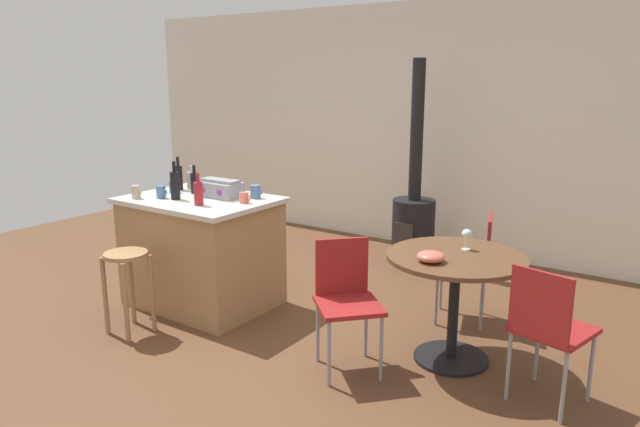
{
  "coord_description": "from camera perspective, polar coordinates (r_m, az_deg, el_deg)",
  "views": [
    {
      "loc": [
        2.86,
        -3.11,
        1.9
      ],
      "look_at": [
        0.36,
        0.51,
        0.86
      ],
      "focal_mm": 32.65,
      "sensor_mm": 36.0,
      "label": 1
    }
  ],
  "objects": [
    {
      "name": "dining_table",
      "position": [
        4.01,
        13.09,
        -6.44
      ],
      "size": [
        0.92,
        0.92,
        0.75
      ],
      "color": "black",
      "rests_on": "ground_plane"
    },
    {
      "name": "bottle_0",
      "position": [
        4.87,
        -14.03,
        2.75
      ],
      "size": [
        0.08,
        0.08,
        0.31
      ],
      "color": "black",
      "rests_on": "kitchen_island"
    },
    {
      "name": "cup_3",
      "position": [
        5.17,
        -14.12,
        2.54
      ],
      "size": [
        0.11,
        0.07,
        0.1
      ],
      "color": "#383838",
      "rests_on": "kitchen_island"
    },
    {
      "name": "wood_stove",
      "position": [
        6.08,
        9.16,
        -0.18
      ],
      "size": [
        0.44,
        0.45,
        2.08
      ],
      "color": "black",
      "rests_on": "ground_plane"
    },
    {
      "name": "toolbox",
      "position": [
        4.9,
        -9.76,
        2.42
      ],
      "size": [
        0.37,
        0.22,
        0.15
      ],
      "color": "gray",
      "rests_on": "kitchen_island"
    },
    {
      "name": "bottle_1",
      "position": [
        5.09,
        -12.18,
        2.99
      ],
      "size": [
        0.07,
        0.07,
        0.24
      ],
      "color": "black",
      "rests_on": "kitchen_island"
    },
    {
      "name": "bottle_2",
      "position": [
        4.61,
        -11.8,
        2.0
      ],
      "size": [
        0.07,
        0.07,
        0.25
      ],
      "color": "maroon",
      "rests_on": "kitchen_island"
    },
    {
      "name": "cup_2",
      "position": [
        4.64,
        -7.43,
        1.55
      ],
      "size": [
        0.11,
        0.07,
        0.08
      ],
      "color": "#DB6651",
      "rests_on": "kitchen_island"
    },
    {
      "name": "back_wall",
      "position": [
        6.68,
        9.32,
        8.37
      ],
      "size": [
        8.0,
        0.1,
        2.7
      ],
      "primitive_type": "cube",
      "color": "silver",
      "rests_on": "ground_plane"
    },
    {
      "name": "folding_chair_far",
      "position": [
        3.86,
        2.57,
        -7.96
      ],
      "size": [
        0.57,
        0.57,
        0.86
      ],
      "color": "maroon",
      "rests_on": "ground_plane"
    },
    {
      "name": "cup_1",
      "position": [
        5.0,
        -17.58,
        2.02
      ],
      "size": [
        0.11,
        0.07,
        0.11
      ],
      "color": "tan",
      "rests_on": "kitchen_island"
    },
    {
      "name": "kitchen_island",
      "position": [
        5.02,
        -11.5,
        -3.63
      ],
      "size": [
        1.22,
        0.9,
        0.92
      ],
      "color": "#A37A4C",
      "rests_on": "ground_plane"
    },
    {
      "name": "wooden_stool",
      "position": [
        4.6,
        -18.37,
        -5.72
      ],
      "size": [
        0.32,
        0.32,
        0.63
      ],
      "color": "#A37A4C",
      "rests_on": "ground_plane"
    },
    {
      "name": "bottle_4",
      "position": [
        5.28,
        -13.69,
        3.49
      ],
      "size": [
        0.07,
        0.07,
        0.29
      ],
      "color": "black",
      "rests_on": "kitchen_island"
    },
    {
      "name": "cup_0",
      "position": [
        4.96,
        -15.31,
        2.05
      ],
      "size": [
        0.11,
        0.08,
        0.1
      ],
      "color": "#4C7099",
      "rests_on": "kitchen_island"
    },
    {
      "name": "folding_chair_left",
      "position": [
        3.65,
        21.45,
        -10.15
      ],
      "size": [
        0.48,
        0.48,
        0.86
      ],
      "color": "maroon",
      "rests_on": "ground_plane"
    },
    {
      "name": "ground_plane",
      "position": [
        4.63,
        -7.39,
        -11.11
      ],
      "size": [
        8.8,
        8.8,
        0.0
      ],
      "primitive_type": "plane",
      "color": "brown"
    },
    {
      "name": "cup_4",
      "position": [
        4.81,
        -6.33,
        2.14
      ],
      "size": [
        0.12,
        0.09,
        0.11
      ],
      "color": "#4C7099",
      "rests_on": "kitchen_island"
    },
    {
      "name": "folding_chair_near",
      "position": [
        4.71,
        14.65,
        -4.37
      ],
      "size": [
        0.5,
        0.5,
        0.86
      ],
      "color": "maroon",
      "rests_on": "ground_plane"
    },
    {
      "name": "bottle_3",
      "position": [
        5.29,
        -12.48,
        3.23
      ],
      "size": [
        0.08,
        0.08,
        0.21
      ],
      "color": "#B7B2AD",
      "rests_on": "kitchen_island"
    },
    {
      "name": "serving_bowl",
      "position": [
        3.77,
        10.81,
        -4.16
      ],
      "size": [
        0.18,
        0.18,
        0.07
      ],
      "primitive_type": "ellipsoid",
      "color": "#DB6651",
      "rests_on": "dining_table"
    },
    {
      "name": "wine_glass",
      "position": [
        4.06,
        14.18,
        -2.01
      ],
      "size": [
        0.07,
        0.07,
        0.14
      ],
      "color": "silver",
      "rests_on": "dining_table"
    }
  ]
}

